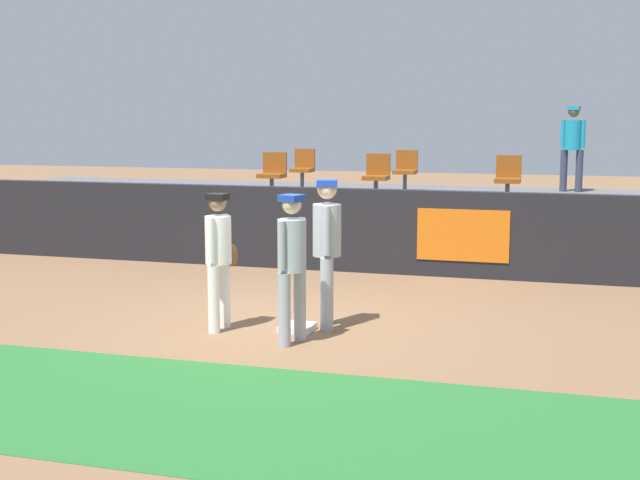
{
  "coord_description": "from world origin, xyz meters",
  "views": [
    {
      "loc": [
        3.37,
        -9.95,
        2.64
      ],
      "look_at": [
        0.19,
        0.88,
        1.0
      ],
      "focal_mm": 47.94,
      "sensor_mm": 36.0,
      "label": 1
    }
  ],
  "objects_px": {
    "seat_front_center": "(377,174)",
    "spectator_hooded": "(573,142)",
    "seat_back_left": "(303,167)",
    "seat_front_right": "(508,176)",
    "player_runner_visitor": "(327,243)",
    "seat_front_left": "(273,172)",
    "first_base": "(297,328)",
    "player_coach_visitor": "(292,258)",
    "seat_back_center": "(406,168)",
    "player_fielder_home": "(219,252)"
  },
  "relations": [
    {
      "from": "seat_front_center",
      "to": "spectator_hooded",
      "type": "distance_m",
      "value": 4.4
    },
    {
      "from": "seat_back_left",
      "to": "seat_front_right",
      "type": "bearing_deg",
      "value": -22.35
    },
    {
      "from": "player_runner_visitor",
      "to": "seat_front_left",
      "type": "height_order",
      "value": "seat_front_left"
    },
    {
      "from": "first_base",
      "to": "player_coach_visitor",
      "type": "height_order",
      "value": "player_coach_visitor"
    },
    {
      "from": "seat_back_left",
      "to": "spectator_hooded",
      "type": "bearing_deg",
      "value": 8.97
    },
    {
      "from": "seat_front_right",
      "to": "seat_front_left",
      "type": "relative_size",
      "value": 1.0
    },
    {
      "from": "first_base",
      "to": "seat_front_left",
      "type": "xyz_separation_m",
      "value": [
        -2.3,
        5.63,
        1.54
      ]
    },
    {
      "from": "seat_front_center",
      "to": "spectator_hooded",
      "type": "xyz_separation_m",
      "value": [
        3.46,
        2.66,
        0.53
      ]
    },
    {
      "from": "seat_back_left",
      "to": "seat_front_center",
      "type": "bearing_deg",
      "value": -42.02
    },
    {
      "from": "player_runner_visitor",
      "to": "seat_front_right",
      "type": "bearing_deg",
      "value": 147.22
    },
    {
      "from": "seat_front_right",
      "to": "seat_back_center",
      "type": "relative_size",
      "value": 1.0
    },
    {
      "from": "player_coach_visitor",
      "to": "first_base",
      "type": "bearing_deg",
      "value": -150.7
    },
    {
      "from": "player_coach_visitor",
      "to": "seat_back_left",
      "type": "distance_m",
      "value": 8.38
    },
    {
      "from": "first_base",
      "to": "player_coach_visitor",
      "type": "xyz_separation_m",
      "value": [
        0.13,
        -0.58,
        0.98
      ]
    },
    {
      "from": "player_runner_visitor",
      "to": "seat_front_center",
      "type": "relative_size",
      "value": 2.22
    },
    {
      "from": "seat_front_center",
      "to": "seat_back_left",
      "type": "distance_m",
      "value": 2.69
    },
    {
      "from": "first_base",
      "to": "seat_front_right",
      "type": "height_order",
      "value": "seat_front_right"
    },
    {
      "from": "player_runner_visitor",
      "to": "spectator_hooded",
      "type": "bearing_deg",
      "value": 146.07
    },
    {
      "from": "player_coach_visitor",
      "to": "seat_front_left",
      "type": "xyz_separation_m",
      "value": [
        -2.43,
        6.21,
        0.57
      ]
    },
    {
      "from": "seat_back_center",
      "to": "spectator_hooded",
      "type": "height_order",
      "value": "spectator_hooded"
    },
    {
      "from": "spectator_hooded",
      "to": "seat_back_center",
      "type": "bearing_deg",
      "value": 25.68
    },
    {
      "from": "player_runner_visitor",
      "to": "seat_front_center",
      "type": "height_order",
      "value": "seat_front_center"
    },
    {
      "from": "first_base",
      "to": "seat_front_right",
      "type": "xyz_separation_m",
      "value": [
        2.12,
        5.63,
        1.54
      ]
    },
    {
      "from": "player_coach_visitor",
      "to": "seat_back_left",
      "type": "relative_size",
      "value": 2.09
    },
    {
      "from": "player_fielder_home",
      "to": "seat_back_center",
      "type": "relative_size",
      "value": 2.03
    },
    {
      "from": "player_fielder_home",
      "to": "seat_front_left",
      "type": "relative_size",
      "value": 2.03
    },
    {
      "from": "player_fielder_home",
      "to": "seat_back_left",
      "type": "relative_size",
      "value": 2.03
    },
    {
      "from": "player_fielder_home",
      "to": "seat_back_center",
      "type": "xyz_separation_m",
      "value": [
        0.88,
        7.65,
        0.6
      ]
    },
    {
      "from": "seat_front_right",
      "to": "player_fielder_home",
      "type": "bearing_deg",
      "value": -117.62
    },
    {
      "from": "player_coach_visitor",
      "to": "seat_front_left",
      "type": "relative_size",
      "value": 2.09
    },
    {
      "from": "player_fielder_home",
      "to": "player_coach_visitor",
      "type": "xyz_separation_m",
      "value": [
        1.06,
        -0.36,
        0.03
      ]
    },
    {
      "from": "first_base",
      "to": "seat_back_center",
      "type": "height_order",
      "value": "seat_back_center"
    },
    {
      "from": "seat_back_center",
      "to": "spectator_hooded",
      "type": "bearing_deg",
      "value": 14.81
    },
    {
      "from": "seat_front_left",
      "to": "seat_front_right",
      "type": "bearing_deg",
      "value": -0.0
    },
    {
      "from": "seat_front_center",
      "to": "seat_back_left",
      "type": "relative_size",
      "value": 1.0
    },
    {
      "from": "player_coach_visitor",
      "to": "seat_back_left",
      "type": "bearing_deg",
      "value": -146.29
    },
    {
      "from": "player_runner_visitor",
      "to": "seat_back_left",
      "type": "xyz_separation_m",
      "value": [
        -2.57,
        7.18,
        0.5
      ]
    },
    {
      "from": "player_runner_visitor",
      "to": "seat_back_left",
      "type": "height_order",
      "value": "seat_back_left"
    },
    {
      "from": "seat_front_right",
      "to": "seat_back_left",
      "type": "distance_m",
      "value": 4.73
    },
    {
      "from": "player_fielder_home",
      "to": "seat_front_left",
      "type": "bearing_deg",
      "value": -163.95
    },
    {
      "from": "player_coach_visitor",
      "to": "seat_front_right",
      "type": "height_order",
      "value": "seat_front_right"
    },
    {
      "from": "player_fielder_home",
      "to": "seat_front_center",
      "type": "distance_m",
      "value": 5.92
    },
    {
      "from": "first_base",
      "to": "seat_front_left",
      "type": "height_order",
      "value": "seat_front_left"
    },
    {
      "from": "player_coach_visitor",
      "to": "seat_back_center",
      "type": "xyz_separation_m",
      "value": [
        -0.18,
        8.01,
        0.57
      ]
    },
    {
      "from": "first_base",
      "to": "seat_front_center",
      "type": "xyz_separation_m",
      "value": [
        -0.26,
        5.63,
        1.54
      ]
    },
    {
      "from": "first_base",
      "to": "player_runner_visitor",
      "type": "relative_size",
      "value": 0.21
    },
    {
      "from": "seat_back_center",
      "to": "seat_back_left",
      "type": "xyz_separation_m",
      "value": [
        -2.2,
        -0.0,
        -0.0
      ]
    },
    {
      "from": "seat_back_left",
      "to": "player_runner_visitor",
      "type": "bearing_deg",
      "value": -70.32
    },
    {
      "from": "seat_front_left",
      "to": "spectator_hooded",
      "type": "distance_m",
      "value": 6.13
    },
    {
      "from": "first_base",
      "to": "player_fielder_home",
      "type": "distance_m",
      "value": 1.35
    }
  ]
}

